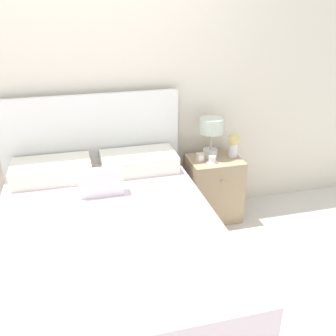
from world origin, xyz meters
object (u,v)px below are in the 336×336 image
Objects in this scene: nightstand at (213,189)px; teacup at (212,160)px; alarm_clock at (200,157)px; flower_vase at (234,143)px; bed at (109,249)px; table_lamp at (211,130)px.

teacup is at bearing -126.52° from nightstand.
alarm_clock is at bearing 149.40° from teacup.
flower_vase is at bearing 5.53° from nightstand.
nightstand is at bearing 8.56° from alarm_clock.
flower_vase is at bearing 6.91° from alarm_clock.
bed reaches higher than alarm_clock.
flower_vase is 2.18× the size of teacup.
teacup is 0.11m from alarm_clock.
table_lamp is 0.26m from teacup.
nightstand is 0.46m from flower_vase.
bed is 1.27m from nightstand.
bed reaches higher than teacup.
bed is at bearing -142.19° from alarm_clock.
bed is 5.56× the size of table_lamp.
alarm_clock is (-0.09, 0.05, 0.01)m from teacup.
alarm_clock reaches higher than teacup.
bed reaches higher than table_lamp.
teacup is 1.27× the size of alarm_clock.
table_lamp is 4.51× the size of alarm_clock.
bed is 3.36× the size of nightstand.
bed is 1.39m from table_lamp.
table_lamp is at bearing 76.75° from teacup.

